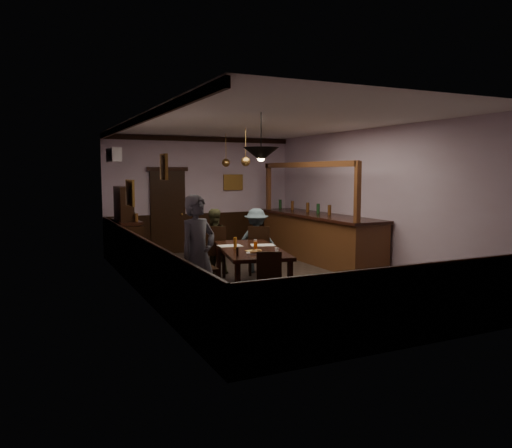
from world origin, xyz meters
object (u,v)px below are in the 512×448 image
chair_near (270,279)px  pendant_iron (261,154)px  person_standing (198,255)px  pendant_brass_mid (246,162)px  coffee_cup (277,250)px  soda_can (256,245)px  person_seated_left (213,242)px  bar_counter (318,236)px  chair_far_right (259,248)px  chair_far_left (215,249)px  sideboard (126,235)px  chair_side (199,265)px  person_seated_right (256,241)px  dining_table (251,252)px  pendant_brass_far (226,163)px

chair_near → pendant_iron: (0.11, 0.52, 1.87)m
person_standing → pendant_brass_mid: 3.84m
coffee_cup → soda_can: size_ratio=0.67×
person_seated_left → bar_counter: size_ratio=0.33×
chair_far_right → pendant_iron: bearing=88.7°
chair_far_left → sideboard: size_ratio=0.58×
chair_side → pendant_iron: pendant_iron is taller
person_seated_right → pendant_brass_mid: 1.71m
chair_far_right → pendant_iron: (-0.88, -1.92, 1.80)m
pendant_brass_mid → pendant_iron: bearing=-109.3°
chair_far_right → pendant_brass_mid: (0.07, 0.78, 1.75)m
dining_table → person_standing: 1.64m
sideboard → pendant_brass_far: 3.00m
chair_far_right → pendant_iron: pendant_iron is taller
sideboard → bar_counter: (4.20, -1.17, -0.12)m
pendant_iron → pendant_brass_far: 4.47m
bar_counter → soda_can: bearing=-141.5°
dining_table → bar_counter: bearing=36.8°
bar_counter → pendant_brass_mid: bearing=-177.8°
person_seated_right → sideboard: (-2.32, 1.76, 0.04)m
dining_table → soda_can: size_ratio=19.72×
pendant_brass_far → chair_near: bearing=-104.5°
chair_far_right → person_seated_right: size_ratio=0.75×
chair_near → soda_can: bearing=95.8°
sideboard → soda_can: bearing=-63.6°
pendant_brass_mid → chair_side: bearing=-131.8°
chair_near → coffee_cup: bearing=76.3°
dining_table → pendant_brass_far: 4.01m
chair_side → pendant_brass_far: 4.41m
pendant_iron → pendant_brass_mid: 2.87m
sideboard → coffee_cup: bearing=-65.6°
bar_counter → pendant_brass_far: 2.86m
dining_table → chair_near: 1.34m
chair_near → person_standing: bearing=-175.4°
pendant_brass_mid → chair_far_left: bearing=-148.0°
coffee_cup → pendant_brass_mid: 3.02m
person_standing → bar_counter: size_ratio=0.43×
chair_far_right → chair_near: size_ratio=1.13×
chair_far_right → pendant_brass_mid: 1.92m
soda_can → pendant_brass_far: size_ratio=0.15×
chair_near → pendant_iron: pendant_iron is taller
person_seated_right → chair_far_right: bearing=99.5°
person_seated_left → soda_can: (0.16, -1.68, 0.14)m
coffee_cup → pendant_brass_mid: (0.59, 2.56, 1.50)m
chair_side → pendant_brass_far: pendant_brass_far is taller
chair_far_left → person_standing: size_ratio=0.58×
chair_side → sideboard: sideboard is taller
person_seated_left → coffee_cup: 2.27m
chair_far_left → person_seated_left: 0.30m
soda_can → pendant_iron: pendant_iron is taller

